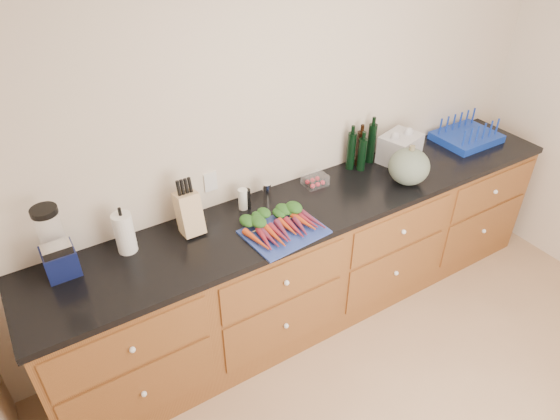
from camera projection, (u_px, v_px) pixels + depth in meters
wall_back at (292, 129)px, 3.15m from camera, size 4.10×0.05×2.60m
cabinets at (317, 260)px, 3.41m from camera, size 3.60×0.64×0.90m
countertop at (320, 203)px, 3.14m from camera, size 3.64×0.62×0.04m
cutting_board at (284, 232)px, 2.86m from camera, size 0.47×0.37×0.01m
carrots at (281, 224)px, 2.87m from camera, size 0.40×0.29×0.06m
squash at (409, 167)px, 3.24m from camera, size 0.27×0.27×0.24m
blender_appliance at (55, 246)px, 2.48m from camera, size 0.16×0.16×0.40m
paper_towel at (125, 233)px, 2.67m from camera, size 0.11×0.11×0.24m
knife_block at (189, 213)px, 2.81m from camera, size 0.12×0.12×0.25m
grinder_salt at (243, 199)px, 3.02m from camera, size 0.06×0.06×0.13m
grinder_pepper at (247, 199)px, 3.04m from camera, size 0.05×0.05×0.13m
canister_chrome at (267, 192)px, 3.10m from camera, size 0.05×0.05×0.12m
tomato_box at (315, 180)px, 3.26m from camera, size 0.15×0.12×0.07m
bottles at (361, 149)px, 3.41m from camera, size 0.24×0.12×0.29m
grocery_bag at (400, 148)px, 3.49m from camera, size 0.32×0.28×0.20m
dish_rack at (467, 135)px, 3.78m from camera, size 0.45×0.36×0.18m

